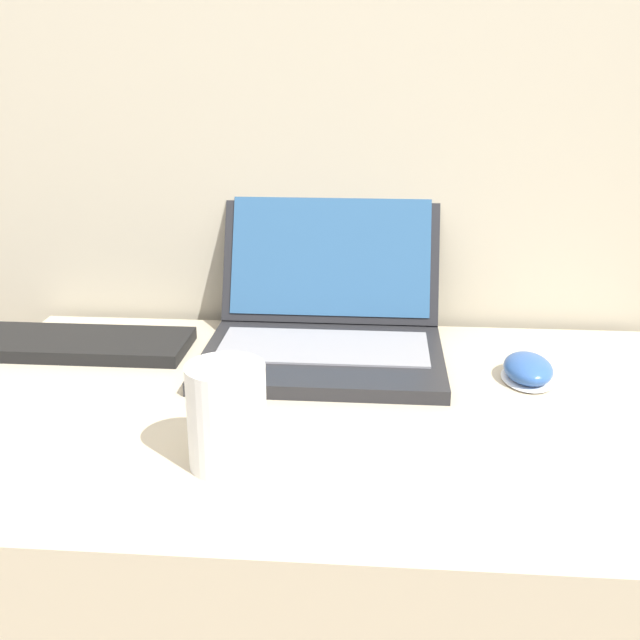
{
  "coord_description": "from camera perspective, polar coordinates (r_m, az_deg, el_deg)",
  "views": [
    {
      "loc": [
        0.06,
        -0.56,
        1.13
      ],
      "look_at": [
        -0.02,
        0.42,
        0.79
      ],
      "focal_mm": 42.0,
      "sensor_mm": 36.0,
      "label": 1
    }
  ],
  "objects": [
    {
      "name": "computer_mouse",
      "position": [
        1.1,
        15.55,
        -3.69
      ],
      "size": [
        0.07,
        0.1,
        0.04
      ],
      "color": "white",
      "rests_on": "desk"
    },
    {
      "name": "desk",
      "position": [
        1.19,
        0.5,
        -22.02
      ],
      "size": [
        1.04,
        0.66,
        0.7
      ],
      "color": "beige",
      "rests_on": "ground_plane"
    },
    {
      "name": "laptop",
      "position": [
        1.16,
        0.44,
        0.22
      ],
      "size": [
        0.36,
        0.36,
        0.24
      ],
      "color": "#232326",
      "rests_on": "desk"
    },
    {
      "name": "external_keyboard",
      "position": [
        1.24,
        -18.65,
        -1.7
      ],
      "size": [
        0.38,
        0.13,
        0.02
      ],
      "color": "black",
      "rests_on": "desk"
    },
    {
      "name": "drink_cup",
      "position": [
        0.84,
        -7.12,
        -7.14
      ],
      "size": [
        0.09,
        0.09,
        0.12
      ],
      "color": "white",
      "rests_on": "desk"
    }
  ]
}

